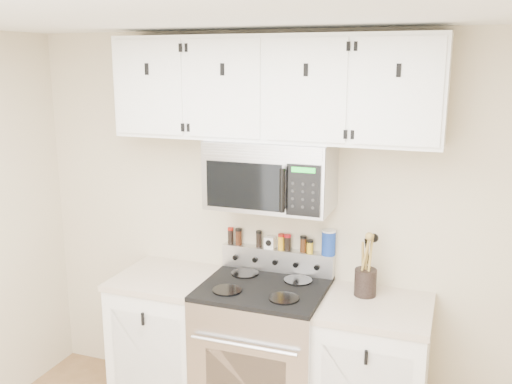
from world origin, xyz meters
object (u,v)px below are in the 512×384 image
Objects in this scene: range at (263,354)px; microwave at (271,175)px; salt_canister at (329,242)px; utensil_crock at (365,280)px.

microwave is at bearing 89.77° from range.
salt_canister is at bearing 39.70° from range.
salt_canister is (0.34, 0.16, -0.45)m from microwave.
utensil_crock reaches higher than salt_canister.
utensil_crock reaches higher than range.
salt_canister is at bearing 151.34° from utensil_crock.
microwave is 1.96× the size of utensil_crock.
microwave is at bearing -178.95° from utensil_crock.
utensil_crock is at bearing -28.66° from salt_canister.
range is at bearing -167.16° from utensil_crock.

